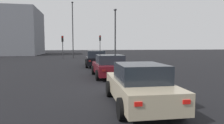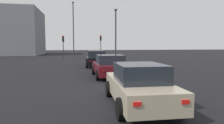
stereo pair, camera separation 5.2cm
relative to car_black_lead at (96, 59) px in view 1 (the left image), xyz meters
name	(u,v)px [view 1 (the left image)]	position (x,y,z in m)	size (l,w,h in m)	color
ground_plane	(117,91)	(-10.31, -0.01, -0.86)	(160.00, 160.00, 0.20)	black
car_black_lead	(96,59)	(0.00, 0.00, 0.00)	(4.39, 2.20, 1.58)	black
car_maroon_second	(109,66)	(-6.69, -0.24, -0.04)	(4.11, 2.16, 1.48)	#510F16
car_beige_third	(139,85)	(-13.04, -0.22, -0.04)	(4.29, 2.05, 1.48)	tan
traffic_light_near_left	(100,42)	(13.94, -2.12, 1.98)	(0.32, 0.29, 3.79)	#2D2D30
traffic_light_near_right	(63,42)	(11.23, 3.95, 1.80)	(0.32, 0.30, 3.54)	#2D2D30
street_lamp_kerbside	(73,26)	(12.93, 2.42, 4.44)	(0.56, 0.36, 9.04)	#2D2D30
street_lamp_far	(115,31)	(2.72, -2.51, 3.00)	(0.56, 0.36, 6.26)	#2D2D30
building_facade_left	(12,32)	(28.01, 15.99, 4.27)	(13.08, 11.93, 10.05)	slate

